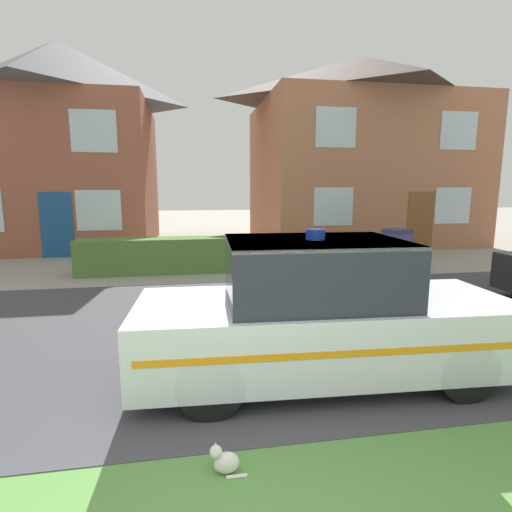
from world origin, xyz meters
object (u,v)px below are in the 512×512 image
police_car (321,315)px  house_right (358,149)px  cat (225,461)px  house_left (64,144)px  wheelie_bin (396,250)px

police_car → house_right: house_right is taller
house_right → cat: bearing=-117.2°
house_right → house_left: bearing=178.2°
police_car → house_right: size_ratio=0.50×
cat → wheelie_bin: bearing=-126.8°
cat → house_left: size_ratio=0.04×
police_car → house_left: bearing=118.5°
cat → house_left: house_left is taller
house_left → wheelie_bin: 12.74m
wheelie_bin → house_left: bearing=123.6°
wheelie_bin → cat: bearing=-148.7°
house_right → wheelie_bin: size_ratio=7.60×
cat → wheelie_bin: size_ratio=0.25×
house_right → wheelie_bin: bearing=-104.5°
police_car → house_left: (-6.08, 12.60, 3.12)m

